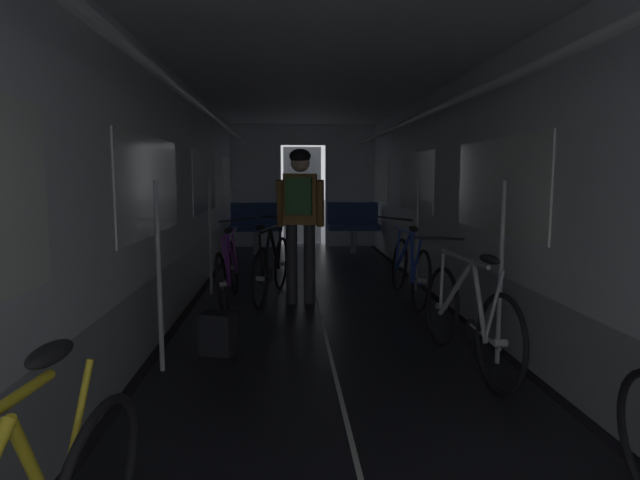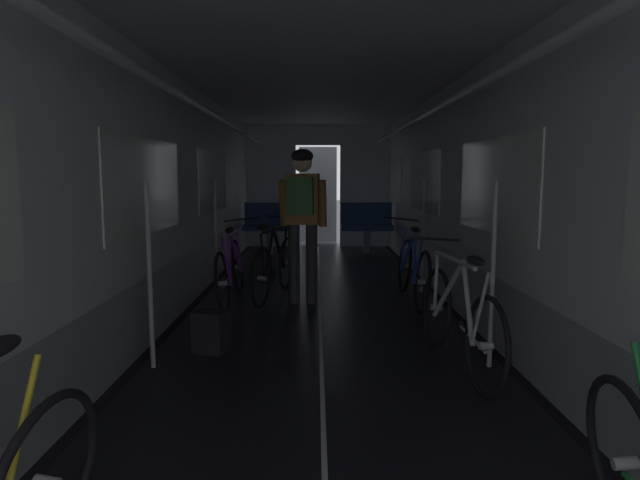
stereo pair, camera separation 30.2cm
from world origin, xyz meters
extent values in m
cube|color=black|center=(-1.41, 3.25, 0.00)|extent=(0.08, 11.50, 0.01)
cube|color=black|center=(1.41, 3.25, 0.00)|extent=(0.08, 11.50, 0.01)
cube|color=beige|center=(0.00, 3.25, 0.00)|extent=(0.03, 11.27, 0.00)
cube|color=#9EA0A5|center=(-1.51, 3.25, 0.30)|extent=(0.12, 11.50, 0.60)
cube|color=silver|center=(-1.51, 3.25, 1.53)|extent=(0.12, 11.50, 1.85)
cube|color=white|center=(-1.45, 2.67, 1.35)|extent=(0.02, 1.90, 0.80)
cube|color=white|center=(-1.45, 5.55, 1.35)|extent=(0.02, 1.90, 0.80)
cube|color=white|center=(-1.45, 8.42, 1.35)|extent=(0.02, 1.90, 0.80)
cube|color=yellow|center=(-1.45, 2.67, 1.35)|extent=(0.01, 0.20, 0.28)
cylinder|color=white|center=(-1.17, 3.25, 2.10)|extent=(0.07, 11.04, 0.07)
cylinder|color=#B7BABF|center=(-1.27, 2.10, 0.70)|extent=(0.04, 0.04, 1.40)
cylinder|color=#B7BABF|center=(-1.27, 4.70, 0.70)|extent=(0.04, 0.04, 1.40)
cube|color=#9EA0A5|center=(1.51, 3.25, 0.30)|extent=(0.12, 11.50, 0.60)
cube|color=silver|center=(1.51, 3.25, 1.53)|extent=(0.12, 11.50, 1.85)
cube|color=white|center=(1.45, 2.67, 1.35)|extent=(0.02, 1.90, 0.80)
cube|color=white|center=(1.45, 5.55, 1.35)|extent=(0.02, 1.90, 0.80)
cube|color=white|center=(1.45, 8.42, 1.35)|extent=(0.02, 1.90, 0.80)
cube|color=yellow|center=(1.45, 3.00, 1.35)|extent=(0.01, 0.20, 0.28)
cylinder|color=white|center=(1.17, 3.25, 2.10)|extent=(0.07, 11.04, 0.07)
cylinder|color=#B7BABF|center=(1.27, 2.10, 0.70)|extent=(0.04, 0.04, 1.40)
cylinder|color=#B7BABF|center=(1.27, 4.70, 0.70)|extent=(0.04, 0.04, 1.40)
cube|color=silver|center=(-0.95, 9.06, 1.23)|extent=(1.00, 0.12, 2.45)
cube|color=silver|center=(0.95, 9.06, 1.23)|extent=(1.00, 0.12, 2.45)
cube|color=silver|center=(0.00, 9.06, 2.25)|extent=(0.90, 0.12, 0.40)
cube|color=#4C4F54|center=(0.00, 9.76, 1.03)|extent=(0.81, 0.04, 2.05)
cube|color=white|center=(0.00, 3.25, 2.51)|extent=(3.14, 11.62, 0.12)
cylinder|color=gray|center=(-0.90, 8.00, 0.22)|extent=(0.12, 0.12, 0.44)
cube|color=#2D4784|center=(-0.90, 8.00, 0.49)|extent=(0.96, 0.44, 0.10)
cube|color=#2D4784|center=(-0.90, 8.19, 0.74)|extent=(0.96, 0.08, 0.40)
torus|color=gray|center=(-1.33, 8.22, 0.94)|extent=(0.14, 0.14, 0.02)
cylinder|color=gray|center=(0.90, 8.00, 0.22)|extent=(0.12, 0.12, 0.44)
cube|color=#2D4784|center=(0.90, 8.00, 0.49)|extent=(0.96, 0.44, 0.10)
cube|color=#2D4784|center=(0.90, 8.19, 0.74)|extent=(0.96, 0.08, 0.40)
torus|color=gray|center=(0.47, 8.22, 0.94)|extent=(0.14, 0.14, 0.02)
torus|color=black|center=(1.15, 0.15, 0.33)|extent=(0.18, 0.68, 0.67)
cylinder|color=#B2B2B7|center=(1.15, 0.15, 0.33)|extent=(0.10, 0.06, 0.06)
cylinder|color=yellow|center=(-1.05, -0.03, 0.57)|extent=(0.10, 0.16, 0.49)
torus|color=black|center=(-1.00, 3.61, 0.33)|extent=(0.11, 0.67, 0.67)
cylinder|color=#B2B2B7|center=(-1.00, 3.61, 0.33)|extent=(0.10, 0.05, 0.06)
torus|color=black|center=(-1.00, 4.63, 0.33)|extent=(0.11, 0.67, 0.67)
cylinder|color=#B2B2B7|center=(-1.00, 4.63, 0.33)|extent=(0.10, 0.05, 0.06)
cylinder|color=purple|center=(-0.98, 4.32, 0.55)|extent=(0.10, 0.54, 0.56)
cylinder|color=purple|center=(-0.98, 3.91, 0.55)|extent=(0.10, 0.34, 0.55)
cylinder|color=purple|center=(-0.95, 4.16, 0.81)|extent=(0.04, 0.82, 0.04)
cylinder|color=purple|center=(-0.98, 3.68, 0.57)|extent=(0.08, 0.16, 0.49)
cylinder|color=purple|center=(-1.00, 3.84, 0.31)|extent=(0.03, 0.45, 0.07)
cylinder|color=purple|center=(-0.97, 4.60, 0.57)|extent=(0.08, 0.09, 0.49)
cylinder|color=black|center=(-1.01, 4.06, 0.29)|extent=(0.03, 0.17, 0.17)
ellipsoid|color=black|center=(-0.94, 3.73, 0.87)|extent=(0.10, 0.24, 0.07)
cylinder|color=black|center=(-0.93, 4.62, 0.91)|extent=(0.44, 0.03, 0.07)
torus|color=black|center=(1.07, 3.67, 0.33)|extent=(0.12, 0.67, 0.67)
cylinder|color=#B2B2B7|center=(1.07, 3.67, 0.33)|extent=(0.10, 0.05, 0.06)
torus|color=black|center=(1.06, 4.69, 0.33)|extent=(0.12, 0.67, 0.67)
cylinder|color=#B2B2B7|center=(1.06, 4.69, 0.33)|extent=(0.10, 0.05, 0.06)
cylinder|color=#2342B7|center=(1.03, 4.37, 0.55)|extent=(0.11, 0.54, 0.56)
cylinder|color=#2342B7|center=(1.04, 3.96, 0.55)|extent=(0.09, 0.34, 0.55)
cylinder|color=#2342B7|center=(1.01, 4.22, 0.81)|extent=(0.05, 0.82, 0.04)
cylinder|color=#2342B7|center=(1.04, 3.74, 0.57)|extent=(0.08, 0.16, 0.49)
cylinder|color=#2342B7|center=(1.07, 3.89, 0.31)|extent=(0.03, 0.45, 0.07)
cylinder|color=#2342B7|center=(1.03, 4.66, 0.57)|extent=(0.08, 0.09, 0.49)
cylinder|color=black|center=(1.07, 4.12, 0.29)|extent=(0.03, 0.17, 0.17)
ellipsoid|color=black|center=(1.00, 3.79, 0.87)|extent=(0.10, 0.24, 0.07)
cylinder|color=black|center=(0.99, 4.68, 0.91)|extent=(0.44, 0.03, 0.07)
torus|color=black|center=(1.06, 1.57, 0.33)|extent=(0.14, 0.67, 0.67)
cylinder|color=#B2B2B7|center=(1.06, 1.57, 0.33)|extent=(0.10, 0.06, 0.06)
torus|color=black|center=(0.97, 2.58, 0.33)|extent=(0.14, 0.67, 0.67)
cylinder|color=#B2B2B7|center=(0.97, 2.58, 0.33)|extent=(0.10, 0.06, 0.06)
cylinder|color=#ADAFB5|center=(0.98, 2.27, 0.55)|extent=(0.12, 0.54, 0.56)
cylinder|color=#ADAFB5|center=(1.02, 1.86, 0.55)|extent=(0.05, 0.35, 0.55)
cylinder|color=#ADAFB5|center=(0.98, 2.11, 0.82)|extent=(0.11, 0.82, 0.04)
cylinder|color=#ADAFB5|center=(1.04, 1.64, 0.58)|extent=(0.07, 0.16, 0.49)
cylinder|color=#ADAFB5|center=(1.05, 1.79, 0.31)|extent=(0.06, 0.45, 0.07)
cylinder|color=#ADAFB5|center=(0.96, 2.55, 0.58)|extent=(0.06, 0.09, 0.49)
cylinder|color=black|center=(1.03, 2.02, 0.29)|extent=(0.04, 0.17, 0.17)
ellipsoid|color=black|center=(1.02, 1.68, 0.88)|extent=(0.12, 0.25, 0.07)
cylinder|color=black|center=(0.93, 2.57, 0.92)|extent=(0.44, 0.07, 0.05)
cylinder|color=#2D2D33|center=(-0.29, 4.14, 0.45)|extent=(0.13, 0.13, 0.90)
cylinder|color=#2D2D33|center=(-0.09, 4.12, 0.45)|extent=(0.13, 0.13, 0.90)
cube|color=olive|center=(-0.19, 4.13, 1.18)|extent=(0.38, 0.26, 0.56)
cylinder|color=olive|center=(-0.41, 4.18, 1.13)|extent=(0.11, 0.21, 0.53)
cylinder|color=olive|center=(0.03, 4.13, 1.13)|extent=(0.11, 0.21, 0.53)
sphere|color=beige|center=(-0.19, 4.13, 1.58)|extent=(0.21, 0.21, 0.21)
ellipsoid|color=black|center=(-0.19, 4.13, 1.65)|extent=(0.27, 0.31, 0.16)
cube|color=#3D703D|center=(-0.21, 3.96, 1.22)|extent=(0.30, 0.19, 0.40)
torus|color=black|center=(-0.63, 3.89, 0.33)|extent=(0.20, 0.67, 0.67)
cylinder|color=#B2B2B7|center=(-0.63, 3.89, 0.33)|extent=(0.10, 0.07, 0.05)
torus|color=black|center=(-0.42, 4.88, 0.33)|extent=(0.20, 0.67, 0.67)
cylinder|color=#B2B2B7|center=(-0.42, 4.88, 0.33)|extent=(0.10, 0.07, 0.05)
cylinder|color=black|center=(-0.49, 4.58, 0.55)|extent=(0.13, 0.54, 0.56)
cylinder|color=black|center=(-0.58, 4.18, 0.55)|extent=(0.13, 0.34, 0.55)
cylinder|color=black|center=(-0.53, 4.43, 0.82)|extent=(0.21, 0.81, 0.04)
cylinder|color=black|center=(-0.63, 3.96, 0.58)|extent=(0.04, 0.17, 0.49)
cylinder|color=black|center=(-0.58, 4.11, 0.31)|extent=(0.12, 0.45, 0.07)
cylinder|color=black|center=(-0.43, 4.86, 0.58)|extent=(0.07, 0.09, 0.49)
cylinder|color=black|center=(-0.53, 4.33, 0.29)|extent=(0.05, 0.17, 0.17)
ellipsoid|color=black|center=(-0.63, 4.01, 0.88)|extent=(0.14, 0.25, 0.06)
cylinder|color=black|center=(-0.44, 4.88, 0.92)|extent=(0.44, 0.12, 0.04)
cube|color=black|center=(-0.90, 2.45, 0.17)|extent=(0.31, 0.27, 0.34)
camera|label=1|loc=(-0.34, -1.76, 1.43)|focal=29.84mm
camera|label=2|loc=(-0.04, -1.77, 1.43)|focal=29.84mm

